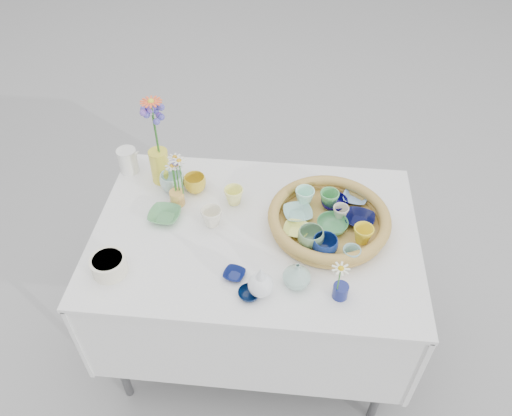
# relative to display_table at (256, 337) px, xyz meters

# --- Properties ---
(ground) EXTENTS (80.00, 80.00, 0.00)m
(ground) POSITION_rel_display_table_xyz_m (0.00, 0.00, 0.00)
(ground) COLOR #A0A0A0
(display_table) EXTENTS (1.26, 0.86, 0.77)m
(display_table) POSITION_rel_display_table_xyz_m (0.00, 0.00, 0.00)
(display_table) COLOR white
(display_table) RESTS_ON ground
(wicker_tray) EXTENTS (0.47, 0.47, 0.08)m
(wicker_tray) POSITION_rel_display_table_xyz_m (0.28, 0.05, 0.80)
(wicker_tray) COLOR olive
(wicker_tray) RESTS_ON display_table
(tray_ceramic_0) EXTENTS (0.13, 0.13, 0.03)m
(tray_ceramic_0) POSITION_rel_display_table_xyz_m (0.30, 0.15, 0.80)
(tray_ceramic_0) COLOR #050044
(tray_ceramic_0) RESTS_ON wicker_tray
(tray_ceramic_1) EXTENTS (0.14, 0.14, 0.03)m
(tray_ceramic_1) POSITION_rel_display_table_xyz_m (0.40, 0.07, 0.80)
(tray_ceramic_1) COLOR black
(tray_ceramic_1) RESTS_ON wicker_tray
(tray_ceramic_2) EXTENTS (0.08, 0.08, 0.07)m
(tray_ceramic_2) POSITION_rel_display_table_xyz_m (0.40, -0.03, 0.82)
(tray_ceramic_2) COLOR yellow
(tray_ceramic_2) RESTS_ON wicker_tray
(tray_ceramic_3) EXTENTS (0.12, 0.12, 0.04)m
(tray_ceramic_3) POSITION_rel_display_table_xyz_m (0.29, 0.02, 0.80)
(tray_ceramic_3) COLOR #428850
(tray_ceramic_3) RESTS_ON wicker_tray
(tray_ceramic_4) EXTENTS (0.12, 0.12, 0.08)m
(tray_ceramic_4) POSITION_rel_display_table_xyz_m (0.21, -0.07, 0.82)
(tray_ceramic_4) COLOR #6B9669
(tray_ceramic_4) RESTS_ON wicker_tray
(tray_ceramic_5) EXTENTS (0.14, 0.14, 0.03)m
(tray_ceramic_5) POSITION_rel_display_table_xyz_m (0.16, 0.08, 0.80)
(tray_ceramic_5) COLOR #86BBB1
(tray_ceramic_5) RESTS_ON wicker_tray
(tray_ceramic_6) EXTENTS (0.09, 0.09, 0.07)m
(tray_ceramic_6) POSITION_rel_display_table_xyz_m (0.18, 0.16, 0.82)
(tray_ceramic_6) COLOR #B1F8DB
(tray_ceramic_6) RESTS_ON wicker_tray
(tray_ceramic_7) EXTENTS (0.07, 0.07, 0.06)m
(tray_ceramic_7) POSITION_rel_display_table_xyz_m (0.32, 0.09, 0.81)
(tray_ceramic_7) COLOR beige
(tray_ceramic_7) RESTS_ON wicker_tray
(tray_ceramic_8) EXTENTS (0.12, 0.12, 0.02)m
(tray_ceramic_8) POSITION_rel_display_table_xyz_m (0.39, 0.20, 0.80)
(tray_ceramic_8) COLOR #7BA2D2
(tray_ceramic_8) RESTS_ON wicker_tray
(tray_ceramic_9) EXTENTS (0.10, 0.10, 0.08)m
(tray_ceramic_9) POSITION_rel_display_table_xyz_m (0.26, -0.10, 0.82)
(tray_ceramic_9) COLOR navy
(tray_ceramic_9) RESTS_ON wicker_tray
(tray_ceramic_10) EXTENTS (0.11, 0.11, 0.02)m
(tray_ceramic_10) POSITION_rel_display_table_xyz_m (0.16, -0.01, 0.79)
(tray_ceramic_10) COLOR #F0F570
(tray_ceramic_10) RESTS_ON wicker_tray
(tray_ceramic_11) EXTENTS (0.07, 0.07, 0.06)m
(tray_ceramic_11) POSITION_rel_display_table_xyz_m (0.36, -0.13, 0.81)
(tray_ceramic_11) COLOR #83B9B5
(tray_ceramic_11) RESTS_ON wicker_tray
(tray_ceramic_12) EXTENTS (0.10, 0.10, 0.07)m
(tray_ceramic_12) POSITION_rel_display_table_xyz_m (0.28, 0.15, 0.82)
(tray_ceramic_12) COLOR #53A95F
(tray_ceramic_12) RESTS_ON wicker_tray
(loose_ceramic_0) EXTENTS (0.10, 0.10, 0.07)m
(loose_ceramic_0) POSITION_rel_display_table_xyz_m (-0.28, 0.21, 0.80)
(loose_ceramic_0) COLOR gold
(loose_ceramic_0) RESTS_ON display_table
(loose_ceramic_1) EXTENTS (0.09, 0.09, 0.07)m
(loose_ceramic_1) POSITION_rel_display_table_xyz_m (-0.10, 0.15, 0.80)
(loose_ceramic_1) COLOR #FEFF87
(loose_ceramic_1) RESTS_ON display_table
(loose_ceramic_2) EXTENTS (0.14, 0.14, 0.03)m
(loose_ceramic_2) POSITION_rel_display_table_xyz_m (-0.37, 0.03, 0.78)
(loose_ceramic_2) COLOR #54965C
(loose_ceramic_2) RESTS_ON display_table
(loose_ceramic_3) EXTENTS (0.09, 0.09, 0.08)m
(loose_ceramic_3) POSITION_rel_display_table_xyz_m (-0.17, 0.02, 0.80)
(loose_ceramic_3) COLOR white
(loose_ceramic_3) RESTS_ON display_table
(loose_ceramic_4) EXTENTS (0.09, 0.09, 0.02)m
(loose_ceramic_4) POSITION_rel_display_table_xyz_m (-0.05, -0.23, 0.77)
(loose_ceramic_4) COLOR #0B1753
(loose_ceramic_4) RESTS_ON display_table
(loose_ceramic_5) EXTENTS (0.13, 0.13, 0.08)m
(loose_ceramic_5) POSITION_rel_display_table_xyz_m (-0.37, 0.21, 0.81)
(loose_ceramic_5) COLOR #AFD3C9
(loose_ceramic_5) RESTS_ON display_table
(loose_ceramic_6) EXTENTS (0.09, 0.09, 0.02)m
(loose_ceramic_6) POSITION_rel_display_table_xyz_m (0.01, -0.31, 0.78)
(loose_ceramic_6) COLOR #031232
(loose_ceramic_6) RESTS_ON display_table
(fluted_bowl) EXTENTS (0.15, 0.15, 0.07)m
(fluted_bowl) POSITION_rel_display_table_xyz_m (-0.50, -0.25, 0.80)
(fluted_bowl) COLOR beige
(fluted_bowl) RESTS_ON display_table
(bud_vase_paleblue) EXTENTS (0.11, 0.11, 0.14)m
(bud_vase_paleblue) POSITION_rel_display_table_xyz_m (0.05, -0.29, 0.83)
(bud_vase_paleblue) COLOR white
(bud_vase_paleblue) RESTS_ON display_table
(bud_vase_seafoam) EXTENTS (0.11, 0.11, 0.10)m
(bud_vase_seafoam) POSITION_rel_display_table_xyz_m (0.17, -0.24, 0.82)
(bud_vase_seafoam) COLOR #96BDAE
(bud_vase_seafoam) RESTS_ON display_table
(bud_vase_cobalt) EXTENTS (0.07, 0.07, 0.05)m
(bud_vase_cobalt) POSITION_rel_display_table_xyz_m (0.32, -0.28, 0.79)
(bud_vase_cobalt) COLOR navy
(bud_vase_cobalt) RESTS_ON display_table
(single_daisy) EXTENTS (0.07, 0.07, 0.13)m
(single_daisy) POSITION_rel_display_table_xyz_m (0.30, -0.29, 0.87)
(single_daisy) COLOR white
(single_daisy) RESTS_ON bud_vase_cobalt
(tall_vase_yellow) EXTENTS (0.10, 0.10, 0.15)m
(tall_vase_yellow) POSITION_rel_display_table_xyz_m (-0.43, 0.26, 0.84)
(tall_vase_yellow) COLOR yellow
(tall_vase_yellow) RESTS_ON display_table
(gerbera) EXTENTS (0.11, 0.11, 0.26)m
(gerbera) POSITION_rel_display_table_xyz_m (-0.42, 0.26, 1.04)
(gerbera) COLOR #FF5B2E
(gerbera) RESTS_ON tall_vase_yellow
(hydrangea) EXTENTS (0.07, 0.07, 0.24)m
(hydrangea) POSITION_rel_display_table_xyz_m (-0.43, 0.27, 1.00)
(hydrangea) COLOR #524EBD
(hydrangea) RESTS_ON tall_vase_yellow
(white_pitcher) EXTENTS (0.14, 0.12, 0.11)m
(white_pitcher) POSITION_rel_display_table_xyz_m (-0.59, 0.31, 0.82)
(white_pitcher) COLOR white
(white_pitcher) RESTS_ON display_table
(daisy_cup) EXTENTS (0.07, 0.07, 0.06)m
(daisy_cup) POSITION_rel_display_table_xyz_m (-0.33, 0.12, 0.80)
(daisy_cup) COLOR #E7AB4B
(daisy_cup) RESTS_ON display_table
(daisy_posy) EXTENTS (0.10, 0.10, 0.17)m
(daisy_posy) POSITION_rel_display_table_xyz_m (-0.32, 0.13, 0.91)
(daisy_posy) COLOR white
(daisy_posy) RESTS_ON daisy_cup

